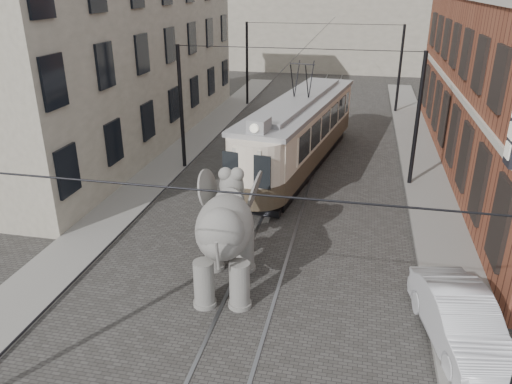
# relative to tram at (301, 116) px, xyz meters

# --- Properties ---
(ground) EXTENTS (120.00, 120.00, 0.00)m
(ground) POSITION_rel_tram_xyz_m (0.08, -7.64, -2.55)
(ground) COLOR #3C3A38
(tram_rails) EXTENTS (1.54, 80.00, 0.02)m
(tram_rails) POSITION_rel_tram_xyz_m (0.08, -7.64, -2.54)
(tram_rails) COLOR slate
(tram_rails) RESTS_ON ground
(sidewalk_right) EXTENTS (2.00, 60.00, 0.15)m
(sidewalk_right) POSITION_rel_tram_xyz_m (6.08, -7.64, -2.48)
(sidewalk_right) COLOR slate
(sidewalk_right) RESTS_ON ground
(sidewalk_left) EXTENTS (2.00, 60.00, 0.15)m
(sidewalk_left) POSITION_rel_tram_xyz_m (-6.42, -7.64, -2.48)
(sidewalk_left) COLOR slate
(sidewalk_left) RESTS_ON ground
(stucco_building) EXTENTS (7.00, 24.00, 10.00)m
(stucco_building) POSITION_rel_tram_xyz_m (-10.92, 2.36, 2.45)
(stucco_building) COLOR gray
(stucco_building) RESTS_ON ground
(catenary) EXTENTS (11.00, 30.20, 6.00)m
(catenary) POSITION_rel_tram_xyz_m (-0.12, -2.64, 0.45)
(catenary) COLOR black
(catenary) RESTS_ON ground
(tram) EXTENTS (4.69, 13.12, 5.10)m
(tram) POSITION_rel_tram_xyz_m (0.00, 0.00, 0.00)
(tram) COLOR beige
(tram) RESTS_ON ground
(elephant) EXTENTS (3.59, 5.53, 3.16)m
(elephant) POSITION_rel_tram_xyz_m (-0.78, -11.23, -0.97)
(elephant) COLOR #65635D
(elephant) RESTS_ON ground
(parked_car) EXTENTS (2.36, 4.52, 1.42)m
(parked_car) POSITION_rel_tram_xyz_m (5.73, -12.56, -1.84)
(parked_car) COLOR #B9B9BE
(parked_car) RESTS_ON ground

